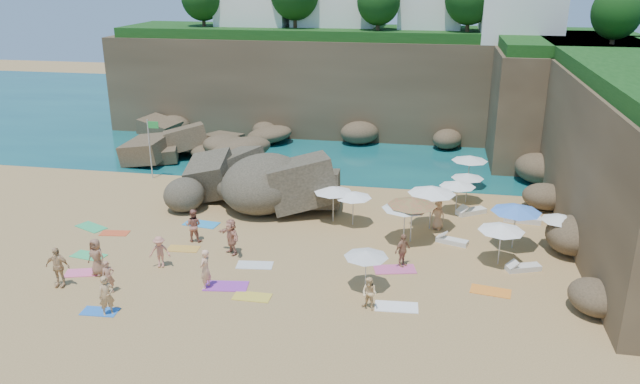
% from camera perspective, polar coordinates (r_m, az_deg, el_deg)
% --- Properties ---
extents(ground, '(120.00, 120.00, 0.00)m').
position_cam_1_polar(ground, '(32.31, -4.48, -4.89)').
color(ground, tan).
rests_on(ground, ground).
extents(seawater, '(120.00, 120.00, 0.00)m').
position_cam_1_polar(seawater, '(60.37, 2.82, 6.85)').
color(seawater, '#0C4751').
rests_on(seawater, ground).
extents(cliff_back, '(44.00, 8.00, 8.00)m').
position_cam_1_polar(cliff_back, '(54.47, 4.28, 9.70)').
color(cliff_back, brown).
rests_on(cliff_back, ground).
extents(cliff_right, '(8.00, 30.00, 8.00)m').
position_cam_1_polar(cliff_right, '(39.17, 26.80, 3.66)').
color(cliff_right, brown).
rests_on(cliff_right, ground).
extents(cliff_corner, '(10.00, 12.00, 8.00)m').
position_cam_1_polar(cliff_corner, '(50.10, 21.06, 7.57)').
color(cliff_corner, brown).
rests_on(cliff_corner, ground).
extents(rock_promontory, '(12.00, 7.00, 2.00)m').
position_cam_1_polar(rock_promontory, '(50.00, -12.05, 3.70)').
color(rock_promontory, brown).
rests_on(rock_promontory, ground).
extents(clifftop_trees, '(35.60, 23.82, 4.40)m').
position_cam_1_polar(clifftop_trees, '(48.00, 7.18, 16.99)').
color(clifftop_trees, '#11380F').
rests_on(clifftop_trees, ground).
extents(marina_masts, '(3.10, 0.10, 6.00)m').
position_cam_1_polar(marina_masts, '(64.05, -12.15, 9.92)').
color(marina_masts, white).
rests_on(marina_masts, ground).
extents(rock_outcrop, '(9.10, 7.45, 3.26)m').
position_cam_1_polar(rock_outcrop, '(38.71, -5.81, -0.68)').
color(rock_outcrop, brown).
rests_on(rock_outcrop, ground).
extents(flag_pole, '(0.79, 0.08, 4.07)m').
position_cam_1_polar(flag_pole, '(43.13, -15.19, 4.49)').
color(flag_pole, silver).
rests_on(flag_pole, ground).
extents(parasol_0, '(2.19, 2.19, 2.07)m').
position_cam_1_polar(parasol_0, '(34.56, 1.22, 0.24)').
color(parasol_0, silver).
rests_on(parasol_0, ground).
extents(parasol_1, '(2.30, 2.30, 2.18)m').
position_cam_1_polar(parasol_1, '(41.12, 13.54, 3.03)').
color(parasol_1, silver).
rests_on(parasol_1, ground).
extents(parasol_2, '(1.96, 1.96, 1.85)m').
position_cam_1_polar(parasol_2, '(38.52, 13.35, 1.45)').
color(parasol_2, silver).
rests_on(parasol_2, ground).
extents(parasol_3, '(2.07, 2.07, 1.96)m').
position_cam_1_polar(parasol_3, '(36.63, 12.47, 0.74)').
color(parasol_3, silver).
rests_on(parasol_3, ground).
extents(parasol_4, '(1.97, 1.97, 1.86)m').
position_cam_1_polar(parasol_4, '(33.41, 21.18, -2.21)').
color(parasol_4, silver).
rests_on(parasol_4, ground).
extents(parasol_5, '(2.39, 2.39, 2.26)m').
position_cam_1_polar(parasol_5, '(32.04, 7.80, -1.21)').
color(parasol_5, silver).
rests_on(parasol_5, ground).
extents(parasol_6, '(2.57, 2.57, 2.43)m').
position_cam_1_polar(parasol_6, '(32.17, 8.44, -0.87)').
color(parasol_6, silver).
rests_on(parasol_6, ground).
extents(parasol_7, '(2.58, 2.58, 2.44)m').
position_cam_1_polar(parasol_7, '(33.97, 10.19, 0.18)').
color(parasol_7, silver).
rests_on(parasol_7, ground).
extents(parasol_8, '(2.20, 2.20, 2.08)m').
position_cam_1_polar(parasol_8, '(30.71, 16.27, -3.13)').
color(parasol_8, silver).
rests_on(parasol_8, ground).
extents(parasol_9, '(2.04, 2.04, 1.93)m').
position_cam_1_polar(parasol_9, '(34.16, 3.06, -0.25)').
color(parasol_9, silver).
rests_on(parasol_9, ground).
extents(parasol_10, '(2.51, 2.51, 2.37)m').
position_cam_1_polar(parasol_10, '(32.61, 17.52, -1.42)').
color(parasol_10, silver).
rests_on(parasol_10, ground).
extents(parasol_11, '(1.98, 1.98, 1.87)m').
position_cam_1_polar(parasol_11, '(27.39, 4.24, -5.64)').
color(parasol_11, silver).
rests_on(parasol_11, ground).
extents(lounger_0, '(1.83, 0.82, 0.27)m').
position_cam_1_polar(lounger_0, '(40.00, -3.09, 0.29)').
color(lounger_0, silver).
rests_on(lounger_0, ground).
extents(lounger_1, '(1.77, 0.83, 0.26)m').
position_cam_1_polar(lounger_1, '(38.60, 1.39, -0.43)').
color(lounger_1, silver).
rests_on(lounger_1, ground).
extents(lounger_2, '(1.84, 1.49, 0.28)m').
position_cam_1_polar(lounger_2, '(37.27, 13.65, -1.75)').
color(lounger_2, silver).
rests_on(lounger_2, ground).
extents(lounger_3, '(1.71, 1.04, 0.25)m').
position_cam_1_polar(lounger_3, '(33.11, 11.99, -4.42)').
color(lounger_3, silver).
rests_on(lounger_3, ground).
extents(lounger_4, '(2.07, 0.89, 0.31)m').
position_cam_1_polar(lounger_4, '(36.88, 18.01, -2.38)').
color(lounger_4, silver).
rests_on(lounger_4, ground).
extents(lounger_5, '(1.72, 1.10, 0.25)m').
position_cam_1_polar(lounger_5, '(31.15, 18.09, -6.60)').
color(lounger_5, silver).
rests_on(lounger_5, ground).
extents(towel_0, '(1.54, 0.84, 0.03)m').
position_cam_1_polar(towel_0, '(27.90, -19.48, -10.26)').
color(towel_0, blue).
rests_on(towel_0, ground).
extents(towel_1, '(1.88, 1.31, 0.03)m').
position_cam_1_polar(towel_1, '(31.45, -20.76, -6.90)').
color(towel_1, pink).
rests_on(towel_1, ground).
extents(towel_3, '(1.81, 1.11, 0.03)m').
position_cam_1_polar(towel_3, '(33.13, -20.38, -5.48)').
color(towel_3, '#36BD69').
rests_on(towel_3, ground).
extents(towel_4, '(1.64, 0.82, 0.03)m').
position_cam_1_polar(towel_4, '(27.58, -6.23, -9.50)').
color(towel_4, gold).
rests_on(towel_4, ground).
extents(towel_5, '(1.82, 1.06, 0.03)m').
position_cam_1_polar(towel_5, '(30.30, -5.99, -6.66)').
color(towel_5, silver).
rests_on(towel_5, ground).
extents(towel_6, '(2.07, 1.23, 0.03)m').
position_cam_1_polar(towel_6, '(28.58, -8.59, -8.50)').
color(towel_6, purple).
rests_on(towel_6, ground).
extents(towel_7, '(1.58, 0.93, 0.03)m').
position_cam_1_polar(towel_7, '(35.41, -18.26, -3.59)').
color(towel_7, '#DB4E26').
rests_on(towel_7, ground).
extents(towel_8, '(2.02, 1.19, 0.03)m').
position_cam_1_polar(towel_8, '(35.45, -10.79, -2.87)').
color(towel_8, '#2892D9').
rests_on(towel_8, ground).
extents(towel_9, '(2.13, 1.40, 0.03)m').
position_cam_1_polar(towel_9, '(29.95, 6.85, -7.03)').
color(towel_9, '#D2518C').
rests_on(towel_9, ground).
extents(towel_10, '(1.85, 1.14, 0.03)m').
position_cam_1_polar(towel_10, '(28.86, 15.33, -8.73)').
color(towel_10, orange).
rests_on(towel_10, ground).
extents(towel_11, '(1.99, 1.55, 0.03)m').
position_cam_1_polar(towel_11, '(36.63, -20.19, -3.03)').
color(towel_11, '#33B268').
rests_on(towel_11, ground).
extents(towel_12, '(1.65, 0.91, 0.03)m').
position_cam_1_polar(towel_12, '(32.58, -12.39, -5.08)').
color(towel_12, gold).
rests_on(towel_12, ground).
extents(towel_13, '(1.86, 1.02, 0.03)m').
position_cam_1_polar(towel_13, '(26.87, 7.01, -10.38)').
color(towel_13, white).
rests_on(towel_13, ground).
extents(person_stand_0, '(0.74, 0.72, 1.72)m').
position_cam_1_polar(person_stand_0, '(27.21, -18.94, -8.96)').
color(person_stand_0, tan).
rests_on(person_stand_0, ground).
extents(person_stand_1, '(0.87, 0.68, 1.77)m').
position_cam_1_polar(person_stand_1, '(33.03, -11.51, -3.01)').
color(person_stand_1, '#A46252').
rests_on(person_stand_1, ground).
extents(person_stand_2, '(1.09, 1.19, 1.78)m').
position_cam_1_polar(person_stand_2, '(41.07, -6.58, 1.82)').
color(person_stand_2, '#FAC08E').
rests_on(person_stand_2, ground).
extents(person_stand_3, '(0.92, 1.02, 1.66)m').
position_cam_1_polar(person_stand_3, '(29.98, 7.55, -5.30)').
color(person_stand_3, '#A97454').
rests_on(person_stand_3, ground).
extents(person_stand_4, '(0.91, 0.74, 1.64)m').
position_cam_1_polar(person_stand_4, '(34.51, 10.73, -2.06)').
color(person_stand_4, tan).
rests_on(person_stand_4, ground).
extents(person_stand_5, '(1.60, 0.70, 1.67)m').
position_cam_1_polar(person_stand_5, '(38.46, -2.25, 0.60)').
color(person_stand_5, tan).
rests_on(person_stand_5, ground).
extents(person_stand_6, '(0.56, 0.75, 1.86)m').
position_cam_1_polar(person_stand_6, '(28.19, -10.46, -6.95)').
color(person_stand_6, '#F2B489').
rests_on(person_stand_6, ground).
extents(person_lie_0, '(1.30, 1.72, 0.41)m').
position_cam_1_polar(person_lie_0, '(30.84, -14.35, -6.32)').
color(person_lie_0, tan).
rests_on(person_lie_0, ground).
extents(person_lie_1, '(1.22, 1.95, 0.46)m').
position_cam_1_polar(person_lie_1, '(30.49, -22.68, -7.58)').
color(person_lie_1, '#D8AD7B').
rests_on(person_lie_1, ground).
extents(person_lie_2, '(1.18, 1.89, 0.47)m').
position_cam_1_polar(person_lie_2, '(30.94, -19.62, -6.75)').
color(person_lie_2, '#906248').
rests_on(person_lie_2, ground).
extents(person_lie_3, '(2.46, 2.47, 0.48)m').
position_cam_1_polar(person_lie_3, '(31.53, -8.07, -5.20)').
color(person_lie_3, tan).
rests_on(person_lie_3, ground).
extents(person_lie_4, '(1.24, 1.53, 0.35)m').
position_cam_1_polar(person_lie_4, '(29.20, -18.67, -8.40)').
color(person_lie_4, '#AA7055').
rests_on(person_lie_4, ground).
extents(person_lie_5, '(1.24, 1.58, 0.54)m').
position_cam_1_polar(person_lie_5, '(26.48, 4.51, -10.13)').
color(person_lie_5, '#F3C88A').
rests_on(person_lie_5, ground).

